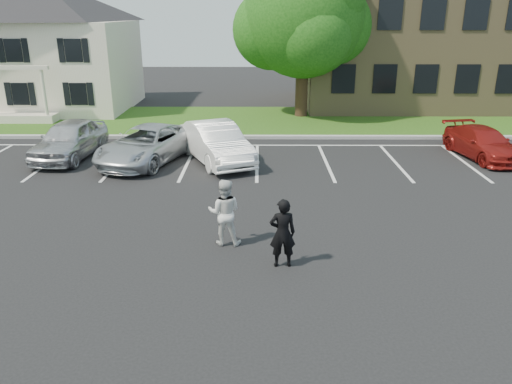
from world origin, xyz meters
TOP-DOWN VIEW (x-y plane):
  - ground_plane at (0.00, 0.00)m, footprint 90.00×90.00m
  - curb at (0.00, 12.00)m, footprint 40.00×0.30m
  - grass_strip at (0.00, 16.00)m, footprint 44.00×8.00m
  - stall_lines at (1.40, 8.95)m, footprint 34.00×5.36m
  - house at (-13.00, 19.97)m, footprint 10.30×9.22m
  - office_building at (14.00, 21.99)m, footprint 22.40×10.40m
  - tree at (2.58, 17.36)m, footprint 7.80×7.20m
  - man_black_suit at (0.63, -0.73)m, footprint 0.65×0.46m
  - man_white_shirt at (-0.81, 0.48)m, footprint 0.90×0.72m
  - car_silver_west at (-7.75, 8.63)m, footprint 2.28×4.74m
  - car_silver_minivan at (-4.43, 8.05)m, footprint 3.91×5.64m
  - car_white_sedan at (-1.65, 8.07)m, footprint 3.50×5.05m
  - car_red_compact at (9.35, 8.74)m, footprint 2.43×4.49m

SIDE VIEW (x-z plane):
  - ground_plane at x=0.00m, z-range 0.00..0.00m
  - stall_lines at x=1.40m, z-range 0.00..0.01m
  - grass_strip at x=0.00m, z-range 0.00..0.08m
  - curb at x=0.00m, z-range 0.00..0.15m
  - car_red_compact at x=9.35m, z-range 0.00..1.24m
  - car_silver_minivan at x=-4.43m, z-range 0.00..1.43m
  - car_silver_west at x=-7.75m, z-range 0.00..1.56m
  - car_white_sedan at x=-1.65m, z-range 0.00..1.58m
  - man_black_suit at x=0.63m, z-range 0.00..1.70m
  - man_white_shirt at x=-0.81m, z-range 0.00..1.77m
  - house at x=-13.00m, z-range 0.03..7.63m
  - office_building at x=14.00m, z-range 0.01..8.31m
  - tree at x=2.58m, z-range 0.95..9.75m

